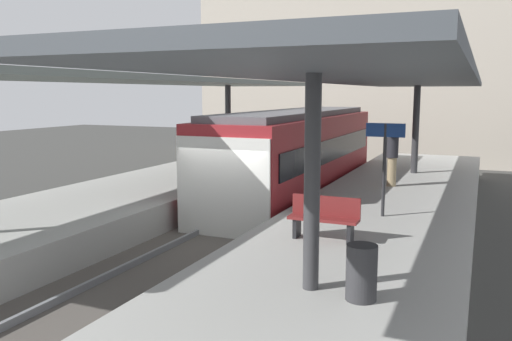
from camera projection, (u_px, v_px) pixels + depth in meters
ground_plane at (229, 241)px, 14.00m from camera, size 80.00×80.00×0.00m
platform_left at (112, 210)px, 15.42m from camera, size 4.40×28.00×1.00m
platform_right at (373, 239)px, 12.44m from camera, size 4.40×28.00×1.00m
track_ballast at (229, 238)px, 13.99m from camera, size 3.20×28.00×0.20m
rail_near_side at (205, 229)px, 14.24m from camera, size 0.08×28.00×0.14m
rail_far_side at (253, 234)px, 13.68m from camera, size 0.08×28.00×0.14m
commuter_train at (296, 155)px, 18.67m from camera, size 2.78×11.58×3.10m
canopy_left at (137, 81)px, 16.14m from camera, size 4.18×21.00×3.39m
canopy_right at (388, 80)px, 13.17m from camera, size 4.18×21.00×3.34m
platform_bench at (324, 216)px, 10.51m from camera, size 1.40×0.41×0.86m
platform_sign at (385, 148)px, 12.31m from camera, size 0.90×0.08×2.21m
litter_bin at (361, 273)px, 7.42m from camera, size 0.44×0.44×0.80m
passenger_near_bench at (392, 157)px, 16.47m from camera, size 0.36×0.36×1.76m
station_building_backdrop at (356, 66)px, 31.84m from camera, size 18.00×6.00×11.00m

